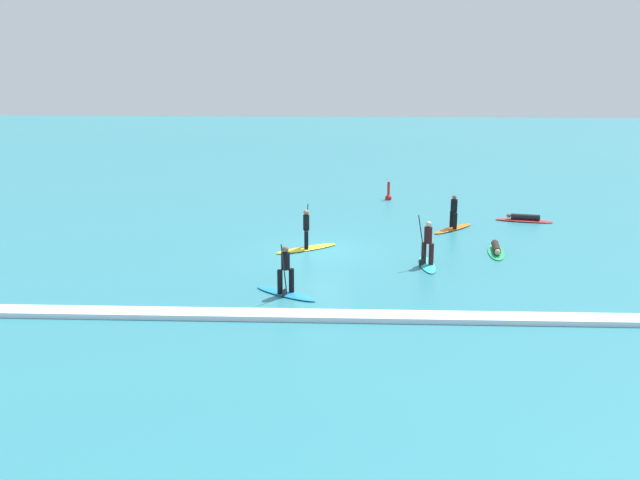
{
  "coord_description": "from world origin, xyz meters",
  "views": [
    {
      "loc": [
        1.44,
        -34.09,
        9.42
      ],
      "look_at": [
        0.0,
        0.0,
        0.5
      ],
      "focal_mm": 44.1,
      "sensor_mm": 36.0,
      "label": 1
    }
  ],
  "objects_px": {
    "surfer_on_blue_board": "(286,281)",
    "surfer_on_red_board": "(524,219)",
    "surfer_on_teal_board": "(427,252)",
    "marker_buoy": "(388,196)",
    "surfer_on_yellow_board": "(306,240)",
    "surfer_on_orange_board": "(453,221)",
    "surfer_on_green_board": "(496,250)"
  },
  "relations": [
    {
      "from": "surfer_on_teal_board",
      "to": "marker_buoy",
      "type": "height_order",
      "value": "surfer_on_teal_board"
    },
    {
      "from": "surfer_on_teal_board",
      "to": "surfer_on_green_board",
      "type": "relative_size",
      "value": 0.94
    },
    {
      "from": "surfer_on_blue_board",
      "to": "marker_buoy",
      "type": "distance_m",
      "value": 18.33
    },
    {
      "from": "surfer_on_red_board",
      "to": "surfer_on_teal_board",
      "type": "bearing_deg",
      "value": 66.81
    },
    {
      "from": "surfer_on_red_board",
      "to": "surfer_on_yellow_board",
      "type": "distance_m",
      "value": 12.54
    },
    {
      "from": "surfer_on_red_board",
      "to": "surfer_on_teal_board",
      "type": "relative_size",
      "value": 1.13
    },
    {
      "from": "surfer_on_orange_board",
      "to": "surfer_on_green_board",
      "type": "bearing_deg",
      "value": 60.96
    },
    {
      "from": "marker_buoy",
      "to": "surfer_on_green_board",
      "type": "bearing_deg",
      "value": -69.49
    },
    {
      "from": "surfer_on_blue_board",
      "to": "marker_buoy",
      "type": "bearing_deg",
      "value": 111.08
    },
    {
      "from": "surfer_on_teal_board",
      "to": "surfer_on_orange_board",
      "type": "bearing_deg",
      "value": 160.6
    },
    {
      "from": "surfer_on_green_board",
      "to": "surfer_on_yellow_board",
      "type": "xyz_separation_m",
      "value": [
        -8.5,
        0.24,
        0.29
      ]
    },
    {
      "from": "marker_buoy",
      "to": "surfer_on_teal_board",
      "type": "bearing_deg",
      "value": -85.59
    },
    {
      "from": "surfer_on_orange_board",
      "to": "surfer_on_blue_board",
      "type": "height_order",
      "value": "surfer_on_blue_board"
    },
    {
      "from": "surfer_on_red_board",
      "to": "surfer_on_green_board",
      "type": "bearing_deg",
      "value": 79.45
    },
    {
      "from": "surfer_on_red_board",
      "to": "surfer_on_teal_board",
      "type": "xyz_separation_m",
      "value": [
        -5.79,
        -8.33,
        0.45
      ]
    },
    {
      "from": "surfer_on_green_board",
      "to": "surfer_on_red_board",
      "type": "bearing_deg",
      "value": 163.29
    },
    {
      "from": "surfer_on_teal_board",
      "to": "surfer_on_orange_board",
      "type": "distance_m",
      "value": 6.68
    },
    {
      "from": "surfer_on_teal_board",
      "to": "marker_buoy",
      "type": "bearing_deg",
      "value": -178.72
    },
    {
      "from": "surfer_on_blue_board",
      "to": "surfer_on_red_board",
      "type": "bearing_deg",
      "value": 82.96
    },
    {
      "from": "surfer_on_red_board",
      "to": "marker_buoy",
      "type": "bearing_deg",
      "value": -26.29
    },
    {
      "from": "surfer_on_yellow_board",
      "to": "surfer_on_red_board",
      "type": "bearing_deg",
      "value": -6.08
    },
    {
      "from": "surfer_on_red_board",
      "to": "surfer_on_green_board",
      "type": "xyz_separation_m",
      "value": [
        -2.53,
        -6.21,
        0.01
      ]
    },
    {
      "from": "surfer_on_red_board",
      "to": "surfer_on_teal_board",
      "type": "height_order",
      "value": "surfer_on_teal_board"
    },
    {
      "from": "surfer_on_teal_board",
      "to": "surfer_on_blue_board",
      "type": "xyz_separation_m",
      "value": [
        -5.63,
        -4.1,
        -0.06
      ]
    },
    {
      "from": "surfer_on_teal_board",
      "to": "surfer_on_yellow_board",
      "type": "height_order",
      "value": "surfer_on_teal_board"
    },
    {
      "from": "surfer_on_yellow_board",
      "to": "surfer_on_orange_board",
      "type": "relative_size",
      "value": 1.17
    },
    {
      "from": "surfer_on_teal_board",
      "to": "surfer_on_yellow_board",
      "type": "bearing_deg",
      "value": -117.41
    },
    {
      "from": "surfer_on_green_board",
      "to": "marker_buoy",
      "type": "distance_m",
      "value": 12.31
    },
    {
      "from": "surfer_on_teal_board",
      "to": "surfer_on_green_board",
      "type": "bearing_deg",
      "value": 119.92
    },
    {
      "from": "marker_buoy",
      "to": "surfer_on_orange_board",
      "type": "bearing_deg",
      "value": -68.0
    },
    {
      "from": "surfer_on_yellow_board",
      "to": "surfer_on_blue_board",
      "type": "distance_m",
      "value": 6.47
    },
    {
      "from": "surfer_on_orange_board",
      "to": "marker_buoy",
      "type": "distance_m",
      "value": 7.81
    }
  ]
}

